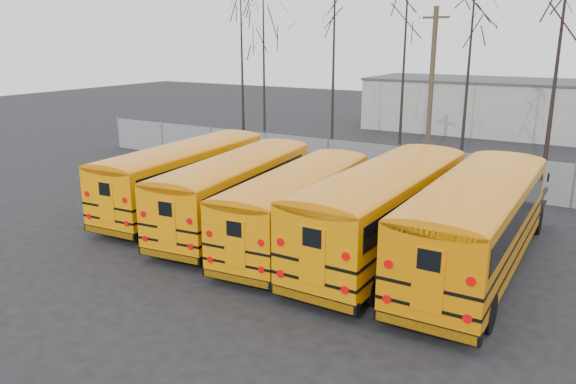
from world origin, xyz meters
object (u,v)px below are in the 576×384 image
Objects in this scene: bus_a at (187,171)px; utility_pole_left at (431,87)px; bus_d at (387,203)px; bus_c at (300,200)px; bus_e at (478,217)px; bus_b at (238,185)px.

bus_a is 15.27m from utility_pole_left.
bus_d is at bearing -66.01° from utility_pole_left.
utility_pole_left is (0.09, 14.77, 2.93)m from bus_c.
bus_d is 2.98m from bus_e.
bus_e is at bearing -5.37° from bus_b.
bus_e is (2.98, 0.05, 0.01)m from bus_d.
utility_pole_left is at bearing 103.09° from bus_d.
bus_d is (6.10, 0.03, 0.17)m from bus_b.
bus_e is 15.68m from utility_pole_left.
utility_pole_left is at bearing 62.04° from bus_a.
bus_a is at bearing 161.60° from bus_b.
bus_c is 0.89× the size of bus_d.
bus_b reaches higher than bus_c.
bus_a is 1.05× the size of bus_c.
bus_a reaches higher than bus_c.
utility_pole_left reaches higher than bus_e.
bus_e is (6.07, 0.53, 0.23)m from bus_c.
bus_a is 3.29m from bus_b.
bus_c is 0.89× the size of bus_e.
bus_e reaches higher than bus_a.
bus_c is at bearing -169.98° from bus_d.
bus_e is 1.29× the size of utility_pole_left.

